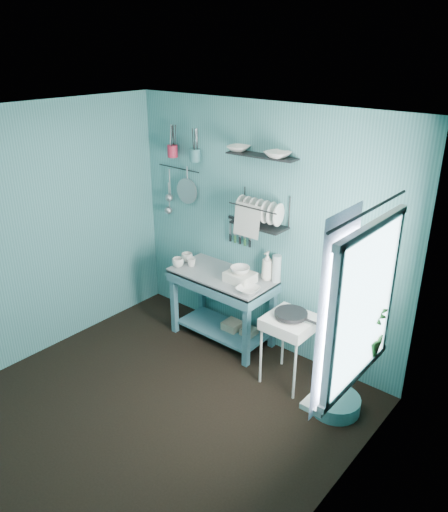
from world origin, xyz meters
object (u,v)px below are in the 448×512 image
Objects in this scene: soap_bottle at (267,266)px; storage_tin_small at (249,337)px; potted_plant at (367,330)px; mug_right at (187,257)px; wash_tub at (240,277)px; colander at (187,191)px; hotplate_stand at (289,350)px; floor_basin at (335,403)px; utensil_cup_magenta at (173,151)px; utensil_cup_teal at (195,155)px; water_bottle at (277,269)px; frying_pan at (291,314)px; dish_rack at (260,210)px; storage_tin_large at (232,331)px; mug_mid at (191,262)px; mug_left at (178,263)px; work_counter at (222,307)px.

soap_bottle reaches higher than storage_tin_small.
mug_right is at bearing 167.85° from potted_plant.
wash_tub is 1.17m from colander.
hotplate_stand is 0.62m from floor_basin.
storage_tin_small is (1.15, -0.11, -1.80)m from utensil_cup_magenta.
water_bottle is at bearing 1.63° from utensil_cup_teal.
wash_tub is at bearing -138.37° from water_bottle.
water_bottle is 0.93× the size of frying_pan.
dish_rack reaches higher than water_bottle.
floor_basin is (1.40, -0.29, -0.04)m from storage_tin_large.
wash_tub is at bearing -15.19° from utensil_cup_teal.
mug_right is at bearing 173.60° from frying_pan.
potted_plant is at bearing -21.38° from frying_pan.
utensil_cup_magenta reaches higher than colander.
mug_right is at bearing 173.14° from floor_basin.
mug_mid is 0.36× the size of wash_tub.
mug_mid is 2.23m from potted_plant.
storage_tin_small is (0.78, 0.24, -0.72)m from mug_left.
storage_tin_large is 0.20m from storage_tin_small.
soap_bottle is 1.55m from potted_plant.
mug_left is 1.00× the size of mug_right.
water_bottle reaches higher than mug_left.
colander reaches higher than storage_tin_small.
utensil_cup_teal is 0.29× the size of potted_plant.
wash_tub reaches higher than hotplate_stand.
potted_plant reaches higher than wash_tub.
mug_right is 0.56× the size of storage_tin_large.
mug_mid is at bearing -168.37° from storage_tin_small.
hotplate_stand is 3.45× the size of storage_tin_small.
wash_tub is at bearing -116.57° from storage_tin_small.
mug_mid is 1.34m from frying_pan.
mug_left is at bearing -82.82° from utensil_cup_teal.
utensil_cup_teal reaches higher than frying_pan.
dish_rack is at bearing 19.89° from storage_tin_large.
dish_rack is at bearing -2.38° from utensil_cup_magenta.
work_counter is at bearing 170.28° from frying_pan.
hotplate_stand reaches higher than storage_tin_large.
dish_rack reaches higher than wash_tub.
soap_bottle is 0.89m from storage_tin_large.
dish_rack reaches higher than mug_mid.
potted_plant reaches higher than floor_basin.
storage_tin_large reaches higher than storage_tin_small.
potted_plant is (2.48, -0.71, -0.44)m from colander.
wash_tub is 0.73m from storage_tin_small.
utensil_cup_teal is at bearing 97.22° from mug_right.
frying_pan is (0.70, -0.14, -0.10)m from wash_tub.
potted_plant reaches higher than soap_bottle.
mug_left reaches higher than work_counter.
mug_right is 1.46m from frying_pan.
water_bottle is 1.33m from colander.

